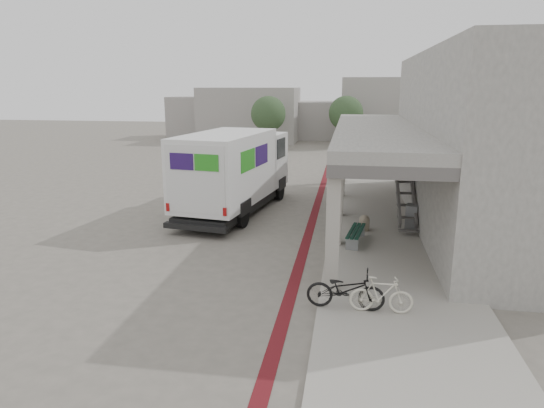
% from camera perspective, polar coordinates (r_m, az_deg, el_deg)
% --- Properties ---
extents(ground, '(120.00, 120.00, 0.00)m').
position_cam_1_polar(ground, '(17.46, 0.51, -5.16)').
color(ground, '#655F56').
rests_on(ground, ground).
extents(bike_lane_stripe, '(0.35, 40.00, 0.01)m').
position_cam_1_polar(bike_lane_stripe, '(19.24, 4.36, -3.38)').
color(bike_lane_stripe, '#5A1217').
rests_on(bike_lane_stripe, ground).
extents(sidewalk, '(4.40, 28.00, 0.12)m').
position_cam_1_polar(sidewalk, '(17.33, 13.76, -5.50)').
color(sidewalk, '#9B978B').
rests_on(sidewalk, ground).
extents(transit_building, '(7.60, 17.00, 7.00)m').
position_cam_1_polar(transit_building, '(21.40, 20.99, 6.79)').
color(transit_building, gray).
rests_on(transit_building, ground).
extents(distant_backdrop, '(28.00, 10.00, 6.50)m').
position_cam_1_polar(distant_backdrop, '(52.57, 3.38, 10.47)').
color(distant_backdrop, gray).
rests_on(distant_backdrop, ground).
extents(tree_left, '(3.20, 3.20, 4.80)m').
position_cam_1_polar(tree_left, '(45.03, -0.43, 10.56)').
color(tree_left, '#38281C').
rests_on(tree_left, ground).
extents(tree_mid, '(3.20, 3.20, 4.80)m').
position_cam_1_polar(tree_mid, '(46.40, 8.69, 10.50)').
color(tree_mid, '#38281C').
rests_on(tree_mid, ground).
extents(tree_right, '(3.20, 3.20, 4.80)m').
position_cam_1_polar(tree_right, '(46.02, 18.83, 9.91)').
color(tree_right, '#38281C').
rests_on(tree_right, ground).
extents(fedex_truck, '(3.88, 8.95, 3.70)m').
position_cam_1_polar(fedex_truck, '(22.06, -4.37, 4.07)').
color(fedex_truck, black).
rests_on(fedex_truck, ground).
extents(bench, '(0.74, 2.07, 0.48)m').
position_cam_1_polar(bench, '(17.78, 9.82, -3.46)').
color(bench, gray).
rests_on(bench, sidewalk).
extents(bollard_near, '(0.37, 0.37, 0.56)m').
position_cam_1_polar(bollard_near, '(13.94, 7.02, -8.49)').
color(bollard_near, gray).
rests_on(bollard_near, sidewalk).
extents(bollard_far, '(0.41, 0.41, 0.61)m').
position_cam_1_polar(bollard_far, '(19.37, 10.81, -2.17)').
color(bollard_far, gray).
rests_on(bollard_far, sidewalk).
extents(utility_cabinet, '(0.56, 0.67, 0.98)m').
position_cam_1_polar(utility_cabinet, '(19.97, 16.11, -1.45)').
color(utility_cabinet, slate).
rests_on(utility_cabinet, sidewalk).
extents(bicycle_black, '(2.00, 0.77, 1.03)m').
position_cam_1_polar(bicycle_black, '(12.57, 8.64, -9.93)').
color(bicycle_black, black).
rests_on(bicycle_black, sidewalk).
extents(bicycle_cream, '(1.58, 0.45, 0.95)m').
position_cam_1_polar(bicycle_cream, '(12.55, 12.74, -10.37)').
color(bicycle_cream, beige).
rests_on(bicycle_cream, sidewalk).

